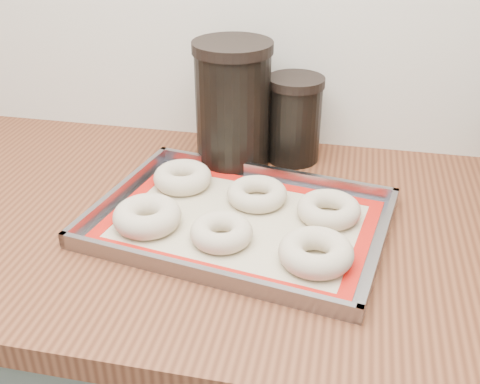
% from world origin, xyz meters
% --- Properties ---
extents(countertop, '(3.06, 0.68, 0.04)m').
position_xyz_m(countertop, '(0.00, 1.68, 0.88)').
color(countertop, brown).
rests_on(countertop, cabinet).
extents(baking_tray, '(0.51, 0.40, 0.03)m').
position_xyz_m(baking_tray, '(-0.18, 1.66, 0.91)').
color(baking_tray, gray).
rests_on(baking_tray, countertop).
extents(baking_mat, '(0.46, 0.36, 0.00)m').
position_xyz_m(baking_mat, '(-0.18, 1.66, 0.90)').
color(baking_mat, '#C6B793').
rests_on(baking_mat, baking_tray).
extents(bagel_front_left, '(0.12, 0.12, 0.04)m').
position_xyz_m(bagel_front_left, '(-0.32, 1.62, 0.92)').
color(bagel_front_left, beige).
rests_on(bagel_front_left, baking_mat).
extents(bagel_front_mid, '(0.11, 0.11, 0.03)m').
position_xyz_m(bagel_front_mid, '(-0.20, 1.60, 0.92)').
color(bagel_front_mid, beige).
rests_on(bagel_front_mid, baking_mat).
extents(bagel_front_right, '(0.12, 0.12, 0.04)m').
position_xyz_m(bagel_front_right, '(-0.05, 1.57, 0.92)').
color(bagel_front_right, beige).
rests_on(bagel_front_right, baking_mat).
extents(bagel_back_left, '(0.11, 0.11, 0.04)m').
position_xyz_m(bagel_back_left, '(-0.31, 1.75, 0.92)').
color(bagel_back_left, beige).
rests_on(bagel_back_left, baking_mat).
extents(bagel_back_mid, '(0.10, 0.10, 0.03)m').
position_xyz_m(bagel_back_mid, '(-0.17, 1.73, 0.92)').
color(bagel_back_mid, beige).
rests_on(bagel_back_mid, baking_mat).
extents(bagel_back_right, '(0.11, 0.11, 0.03)m').
position_xyz_m(bagel_back_right, '(-0.04, 1.70, 0.92)').
color(bagel_back_right, beige).
rests_on(bagel_back_right, baking_mat).
extents(canister_left, '(0.15, 0.15, 0.24)m').
position_xyz_m(canister_left, '(-0.24, 1.88, 1.02)').
color(canister_left, black).
rests_on(canister_left, countertop).
extents(canister_mid, '(0.11, 0.11, 0.17)m').
position_xyz_m(canister_mid, '(-0.13, 1.92, 0.98)').
color(canister_mid, black).
rests_on(canister_mid, countertop).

